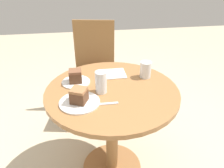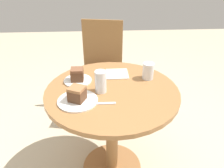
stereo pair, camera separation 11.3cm
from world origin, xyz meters
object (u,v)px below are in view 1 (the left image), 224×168
at_px(cake_slice_near, 79,95).
at_px(glass_water, 146,70).
at_px(plate_far, 76,82).
at_px(cake_slice_far, 75,76).
at_px(glass_lemonade, 101,83).
at_px(plate_near, 80,102).
at_px(chair, 94,71).

relative_size(cake_slice_near, glass_water, 1.00).
relative_size(plate_far, glass_water, 1.67).
distance_m(cake_slice_far, glass_lemonade, 0.22).
relative_size(glass_lemonade, glass_water, 1.24).
relative_size(plate_near, cake_slice_far, 2.80).
bearing_deg(glass_lemonade, cake_slice_far, 137.49).
height_order(plate_near, plate_far, same).
relative_size(cake_slice_near, cake_slice_far, 1.33).
distance_m(cake_slice_near, glass_lemonade, 0.18).
distance_m(plate_near, glass_water, 0.55).
bearing_deg(chair, cake_slice_near, -88.01).
xyz_separation_m(cake_slice_near, cake_slice_far, (-0.02, 0.25, -0.00)).
bearing_deg(glass_water, glass_lemonade, -154.72).
relative_size(chair, glass_water, 8.52).
bearing_deg(plate_far, cake_slice_near, -85.72).
bearing_deg(cake_slice_far, plate_far, 0.00).
bearing_deg(plate_near, chair, 81.07).
bearing_deg(plate_far, chair, 76.41).
bearing_deg(cake_slice_far, cake_slice_near, -85.72).
bearing_deg(chair, plate_far, -92.67).
relative_size(plate_far, cake_slice_near, 1.68).
bearing_deg(plate_near, plate_far, 94.28).
height_order(chair, plate_far, chair).
bearing_deg(glass_water, chair, 115.98).
bearing_deg(plate_near, cake_slice_near, 180.00).
xyz_separation_m(chair, plate_near, (-0.15, -0.94, 0.26)).
bearing_deg(plate_near, glass_water, 28.90).
height_order(cake_slice_near, glass_water, glass_water).
xyz_separation_m(cake_slice_near, glass_lemonade, (0.14, 0.11, 0.01)).
bearing_deg(cake_slice_far, chair, 76.41).
relative_size(plate_near, cake_slice_near, 2.10).
xyz_separation_m(glass_lemonade, glass_water, (0.34, 0.16, -0.01)).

